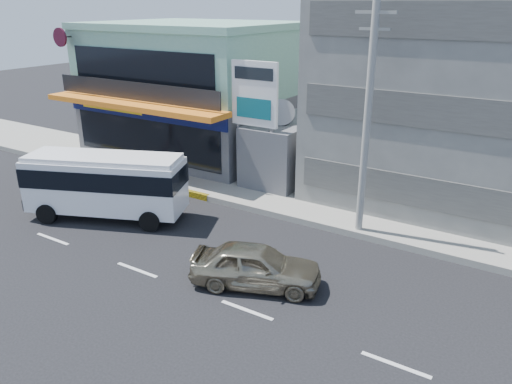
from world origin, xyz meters
TOP-DOWN VIEW (x-y plane):
  - ground at (0.00, 0.00)m, footprint 120.00×120.00m
  - sidewalk at (5.00, 9.50)m, footprint 70.00×5.00m
  - shop_building at (-8.00, 13.95)m, footprint 12.40×11.70m
  - concrete_building at (10.00, 15.00)m, footprint 16.00×12.00m
  - gap_structure at (0.00, 12.00)m, footprint 3.00×6.00m
  - satellite_dish at (0.00, 11.00)m, footprint 1.50×1.50m
  - billboard at (-0.50, 9.20)m, footprint 2.60×0.18m
  - utility_pole_near at (6.00, 7.40)m, footprint 1.60×0.30m
  - minibus at (-4.72, 2.95)m, footprint 7.62×4.93m
  - sedan at (4.41, 1.50)m, footprint 5.01×3.40m
  - motorcycle_rider at (-9.62, 4.86)m, footprint 1.75×0.99m

SIDE VIEW (x-z plane):
  - ground at x=0.00m, z-range 0.00..0.00m
  - sidewalk at x=5.00m, z-range 0.00..0.30m
  - motorcycle_rider at x=-9.62m, z-range -0.36..1.76m
  - sedan at x=4.41m, z-range 0.00..1.58m
  - gap_structure at x=0.00m, z-range 0.00..3.50m
  - minibus at x=-4.72m, z-range 0.29..3.34m
  - satellite_dish at x=0.00m, z-range 3.50..3.65m
  - shop_building at x=-8.00m, z-range 0.00..8.00m
  - billboard at x=-0.50m, z-range 1.48..8.38m
  - utility_pole_near at x=6.00m, z-range 0.15..10.15m
  - concrete_building at x=10.00m, z-range 0.00..14.00m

